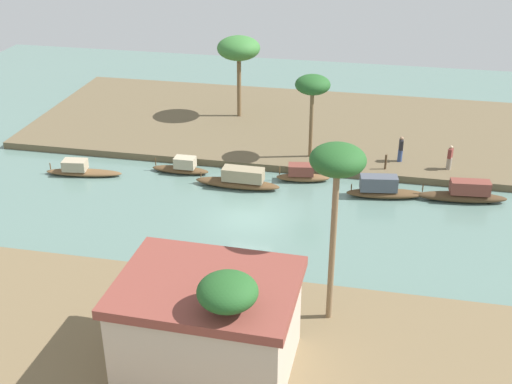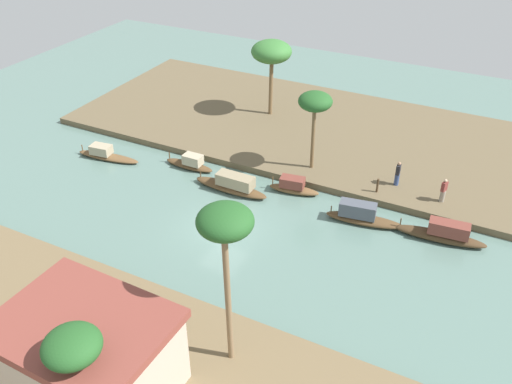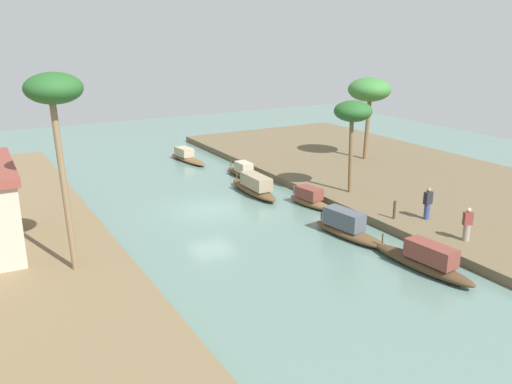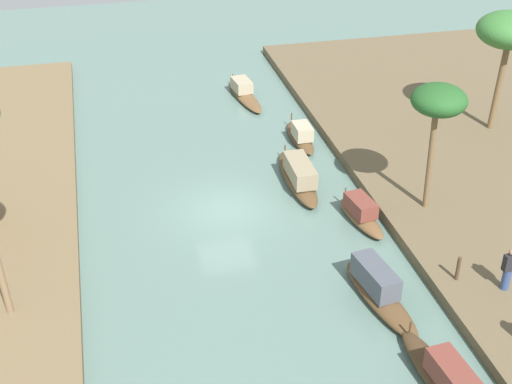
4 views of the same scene
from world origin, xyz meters
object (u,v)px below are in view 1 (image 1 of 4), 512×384
(mooring_post, at_px, (386,162))
(person_on_near_bank, at_px, (450,158))
(person_by_mooring, at_px, (401,149))
(palm_tree_right_short, at_px, (337,167))
(sampan_midstream, at_px, (182,167))
(sampan_open_hull, at_px, (81,170))
(sampan_foreground, at_px, (240,180))
(palm_tree_right_tall, at_px, (228,297))
(sampan_downstream_large, at_px, (383,189))
(palm_tree_left_near, at_px, (313,86))
(sampan_with_tall_canopy, at_px, (464,194))
(riverside_building, at_px, (208,325))
(sampan_with_red_awning, at_px, (302,174))
(palm_tree_left_far, at_px, (239,49))

(mooring_post, bearing_deg, person_on_near_bank, -168.60)
(person_on_near_bank, xyz_separation_m, person_by_mooring, (3.04, -0.64, 0.09))
(person_on_near_bank, relative_size, palm_tree_right_short, 0.20)
(person_by_mooring, bearing_deg, palm_tree_right_short, -12.35)
(person_by_mooring, bearing_deg, sampan_midstream, -78.35)
(sampan_open_hull, bearing_deg, sampan_foreground, 174.60)
(sampan_foreground, height_order, palm_tree_right_tall, palm_tree_right_tall)
(sampan_foreground, xyz_separation_m, sampan_downstream_large, (-8.61, -0.47, 0.01))
(palm_tree_left_near, bearing_deg, person_on_near_bank, 178.69)
(sampan_foreground, height_order, sampan_downstream_large, sampan_downstream_large)
(sampan_downstream_large, height_order, person_by_mooring, person_by_mooring)
(sampan_with_tall_canopy, relative_size, person_on_near_bank, 3.28)
(sampan_open_hull, distance_m, sampan_downstream_large, 18.91)
(riverside_building, bearing_deg, palm_tree_right_short, -135.48)
(sampan_midstream, bearing_deg, person_by_mooring, -165.14)
(sampan_foreground, height_order, riverside_building, riverside_building)
(sampan_with_tall_canopy, xyz_separation_m, palm_tree_right_short, (6.60, 13.27, 7.08))
(sampan_open_hull, xyz_separation_m, person_on_near_bank, (-22.87, -4.57, 0.86))
(person_on_near_bank, bearing_deg, sampan_open_hull, -58.27)
(palm_tree_right_tall, bearing_deg, sampan_downstream_large, -105.05)
(sampan_open_hull, bearing_deg, sampan_with_red_awning, -178.91)
(sampan_with_red_awning, bearing_deg, sampan_midstream, -5.97)
(person_on_near_bank, height_order, palm_tree_left_far, palm_tree_left_far)
(palm_tree_right_short, height_order, riverside_building, palm_tree_right_short)
(sampan_foreground, bearing_deg, palm_tree_left_near, -128.89)
(palm_tree_left_near, bearing_deg, palm_tree_right_tall, 89.91)
(palm_tree_left_near, xyz_separation_m, palm_tree_right_tall, (0.03, 22.26, -0.35))
(sampan_with_red_awning, distance_m, sampan_midstream, 7.71)
(sampan_open_hull, distance_m, sampan_midstream, 6.41)
(sampan_foreground, distance_m, palm_tree_right_short, 15.79)
(sampan_with_tall_canopy, distance_m, sampan_open_hull, 23.64)
(mooring_post, distance_m, riverside_building, 20.77)
(palm_tree_right_short, bearing_deg, sampan_with_red_awning, -77.56)
(palm_tree_left_far, bearing_deg, riverside_building, 100.56)
(mooring_post, xyz_separation_m, palm_tree_left_far, (11.23, -7.70, 4.65))
(sampan_downstream_large, bearing_deg, sampan_midstream, -12.45)
(palm_tree_left_far, bearing_deg, sampan_with_red_awning, 123.07)
(sampan_with_tall_canopy, bearing_deg, sampan_with_red_awning, -9.96)
(sampan_foreground, xyz_separation_m, person_by_mooring, (-9.54, -4.92, 0.80))
(sampan_with_tall_canopy, distance_m, person_on_near_bank, 3.57)
(sampan_with_tall_canopy, xyz_separation_m, sampan_foreground, (13.32, 0.87, 0.00))
(sampan_midstream, bearing_deg, sampan_foreground, 162.13)
(sampan_downstream_large, xyz_separation_m, palm_tree_right_tall, (4.90, 18.25, 4.41))
(person_by_mooring, bearing_deg, sampan_downstream_large, -14.93)
(person_by_mooring, distance_m, palm_tree_right_short, 18.64)
(person_on_near_bank, bearing_deg, riverside_building, -5.53)
(palm_tree_left_near, xyz_separation_m, riverside_building, (1.18, 20.79, -2.83))
(palm_tree_right_tall, distance_m, palm_tree_right_short, 6.71)
(sampan_downstream_large, bearing_deg, riverside_building, 61.57)
(sampan_foreground, distance_m, riverside_building, 16.62)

